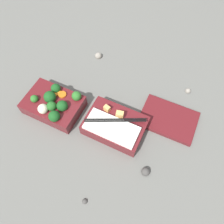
# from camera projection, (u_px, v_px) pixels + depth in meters

# --- Properties ---
(ground_plane) EXTENTS (3.00, 3.00, 0.00)m
(ground_plane) POSITION_uv_depth(u_px,v_px,m) (84.00, 123.00, 0.79)
(ground_plane) COLOR slate
(bento_tray_vegetable) EXTENTS (0.20, 0.14, 0.08)m
(bento_tray_vegetable) POSITION_uv_depth(u_px,v_px,m) (54.00, 104.00, 0.79)
(bento_tray_vegetable) COLOR maroon
(bento_tray_vegetable) RESTS_ON ground_plane
(bento_tray_rice) EXTENTS (0.20, 0.14, 0.07)m
(bento_tray_rice) POSITION_uv_depth(u_px,v_px,m) (115.00, 126.00, 0.75)
(bento_tray_rice) COLOR maroon
(bento_tray_rice) RESTS_ON ground_plane
(bento_lid) EXTENTS (0.20, 0.14, 0.02)m
(bento_lid) POSITION_uv_depth(u_px,v_px,m) (168.00, 119.00, 0.78)
(bento_lid) COLOR maroon
(bento_lid) RESTS_ON ground_plane
(pebble_0) EXTENTS (0.03, 0.03, 0.03)m
(pebble_0) POSITION_uv_depth(u_px,v_px,m) (98.00, 56.00, 0.94)
(pebble_0) COLOR gray
(pebble_0) RESTS_ON ground_plane
(pebble_1) EXTENTS (0.02, 0.02, 0.02)m
(pebble_1) POSITION_uv_depth(u_px,v_px,m) (85.00, 201.00, 0.65)
(pebble_1) COLOR #474442
(pebble_1) RESTS_ON ground_plane
(pebble_2) EXTENTS (0.03, 0.03, 0.03)m
(pebble_2) POSITION_uv_depth(u_px,v_px,m) (146.00, 172.00, 0.69)
(pebble_2) COLOR #474442
(pebble_2) RESTS_ON ground_plane
(pebble_3) EXTENTS (0.02, 0.02, 0.02)m
(pebble_3) POSITION_uv_depth(u_px,v_px,m) (188.00, 91.00, 0.85)
(pebble_3) COLOR gray
(pebble_3) RESTS_ON ground_plane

